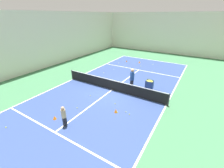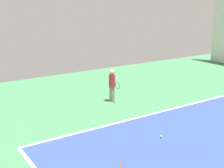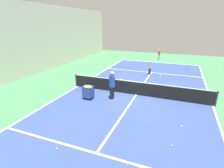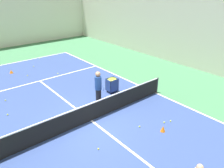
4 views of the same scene
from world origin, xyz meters
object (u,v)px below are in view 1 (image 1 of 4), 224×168
tennis_net (112,85)px  coach_at_net (132,77)px  ball_cart (150,83)px  training_cone_1 (55,118)px  child_midcourt (64,115)px  training_cone_0 (127,61)px

tennis_net → coach_at_net: size_ratio=5.25×
coach_at_net → tennis_net: bearing=-42.2°
coach_at_net → ball_cart: (1.42, 0.57, -0.43)m
tennis_net → training_cone_1: tennis_net is taller
child_midcourt → training_cone_0: size_ratio=5.75×
child_midcourt → ball_cart: child_midcourt is taller
child_midcourt → training_cone_1: 1.22m
ball_cart → training_cone_0: 8.66m
coach_at_net → ball_cart: coach_at_net is taller
child_midcourt → training_cone_1: child_midcourt is taller
ball_cart → training_cone_1: bearing=-117.5°
tennis_net → training_cone_1: size_ratio=41.96×
coach_at_net → training_cone_1: coach_at_net is taller
training_cone_0 → training_cone_1: 13.91m
tennis_net → child_midcourt: bearing=-89.4°
coach_at_net → training_cone_1: size_ratio=7.99×
child_midcourt → ball_cart: (2.69, 7.20, -0.14)m
coach_at_net → child_midcourt: size_ratio=1.38×
child_midcourt → training_cone_1: (-1.03, 0.06, -0.65)m
coach_at_net → training_cone_0: coach_at_net is taller
training_cone_0 → training_cone_1: size_ratio=1.01×
tennis_net → coach_at_net: bearing=42.2°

